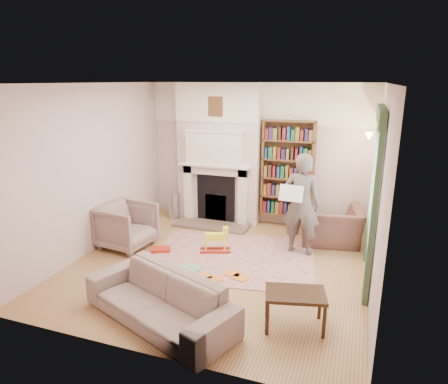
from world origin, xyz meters
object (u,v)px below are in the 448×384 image
at_px(man_reading, 302,204).
at_px(coffee_table, 295,309).
at_px(paraffin_heater, 174,206).
at_px(rocking_horse, 215,240).
at_px(armchair_left, 127,226).
at_px(bookcase, 288,169).
at_px(armchair_reading, 331,225).
at_px(sofa, 159,299).

relative_size(man_reading, coffee_table, 2.46).
bearing_deg(paraffin_heater, rocking_horse, -43.22).
distance_m(armchair_left, man_reading, 3.03).
height_order(bookcase, armchair_left, bookcase).
distance_m(bookcase, armchair_left, 3.21).
bearing_deg(bookcase, man_reading, -68.36).
bearing_deg(armchair_reading, paraffin_heater, -15.41).
height_order(armchair_left, paraffin_heater, armchair_left).
bearing_deg(armchair_left, paraffin_heater, 4.00).
relative_size(bookcase, armchair_reading, 1.78).
distance_m(armchair_reading, coffee_table, 2.76).
xyz_separation_m(bookcase, man_reading, (0.47, -1.19, -0.31)).
height_order(bookcase, coffee_table, bookcase).
height_order(paraffin_heater, rocking_horse, paraffin_heater).
xyz_separation_m(bookcase, paraffin_heater, (-2.33, -0.29, -0.90)).
relative_size(armchair_left, rocking_horse, 1.63).
height_order(armchair_reading, paraffin_heater, armchair_reading).
xyz_separation_m(armchair_left, sofa, (1.62, -1.82, -0.09)).
bearing_deg(paraffin_heater, bookcase, 7.21).
relative_size(sofa, man_reading, 1.17).
xyz_separation_m(paraffin_heater, rocking_horse, (1.44, -1.36, -0.05)).
height_order(armchair_left, rocking_horse, armchair_left).
relative_size(man_reading, paraffin_heater, 3.14).
xyz_separation_m(armchair_reading, sofa, (-1.73, -3.18, -0.04)).
bearing_deg(sofa, man_reading, 85.55).
bearing_deg(rocking_horse, armchair_left, 170.42).
height_order(sofa, rocking_horse, sofa).
xyz_separation_m(armchair_reading, armchair_left, (-3.35, -1.36, 0.05)).
bearing_deg(armchair_reading, sofa, 51.21).
distance_m(sofa, coffee_table, 1.62).
height_order(armchair_reading, man_reading, man_reading).
bearing_deg(armchair_left, man_reading, -68.03).
bearing_deg(bookcase, rocking_horse, -118.21).
bearing_deg(coffee_table, armchair_reading, 73.18).
relative_size(armchair_left, paraffin_heater, 1.54).
relative_size(bookcase, sofa, 0.91).
bearing_deg(armchair_reading, man_reading, 42.85).
distance_m(armchair_left, rocking_horse, 1.58).
bearing_deg(bookcase, paraffin_heater, -172.79).
distance_m(sofa, paraffin_heater, 3.79).
xyz_separation_m(man_reading, coffee_table, (0.28, -2.15, -0.64)).
height_order(armchair_left, man_reading, man_reading).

